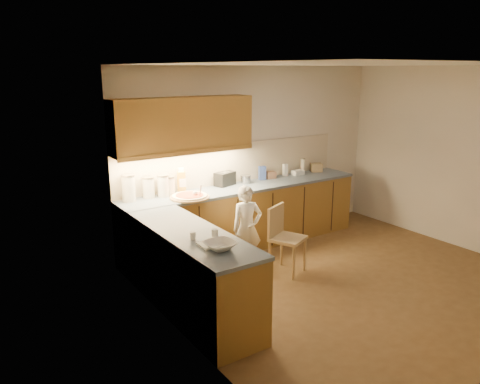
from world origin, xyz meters
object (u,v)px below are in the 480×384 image
Objects in this scene: child at (247,228)px; oil_jug at (181,181)px; pizza_on_board at (190,196)px; toaster at (225,179)px; wooden_chair at (283,234)px.

child is 1.12m from oil_jug.
pizza_on_board is at bearing -97.55° from oil_jug.
pizza_on_board is 1.52× the size of oil_jug.
oil_jug reaches higher than toaster.
pizza_on_board is 0.34m from oil_jug.
pizza_on_board is at bearing -173.50° from toaster.
pizza_on_board is at bearing 110.99° from wooden_chair.
wooden_chair is 2.55× the size of toaster.
child is 0.47m from wooden_chair.
oil_jug is 1.00× the size of toaster.
toaster is at bearing 23.83° from pizza_on_board.
wooden_chair is 2.55× the size of oil_jug.
pizza_on_board reaches higher than child.
pizza_on_board is 1.51× the size of toaster.
child is 3.27× the size of toaster.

